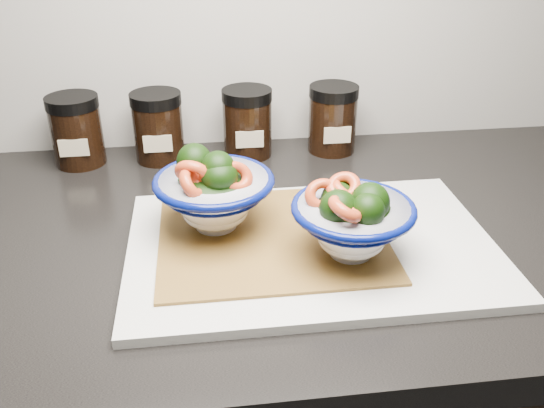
{
  "coord_description": "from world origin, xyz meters",
  "views": [
    {
      "loc": [
        -0.09,
        0.8,
        1.3
      ],
      "look_at": [
        -0.01,
        1.4,
        0.96
      ],
      "focal_mm": 38.0,
      "sensor_mm": 36.0,
      "label": 1
    }
  ],
  "objects": [
    {
      "name": "countertop",
      "position": [
        0.0,
        1.45,
        0.88
      ],
      "size": [
        3.5,
        0.6,
        0.04
      ],
      "primitive_type": "cube",
      "color": "black",
      "rests_on": "cabinet"
    },
    {
      "name": "cutting_board",
      "position": [
        0.04,
        1.38,
        0.91
      ],
      "size": [
        0.45,
        0.3,
        0.01
      ],
      "primitive_type": "cube",
      "color": "silver",
      "rests_on": "countertop"
    },
    {
      "name": "bamboo_mat",
      "position": [
        -0.01,
        1.4,
        0.91
      ],
      "size": [
        0.28,
        0.24,
        0.0
      ],
      "primitive_type": "cube",
      "color": "olive",
      "rests_on": "cutting_board"
    },
    {
      "name": "bowl_left",
      "position": [
        -0.08,
        1.43,
        0.96
      ],
      "size": [
        0.15,
        0.15,
        0.11
      ],
      "rotation": [
        0.0,
        0.0,
        0.24
      ],
      "color": "white",
      "rests_on": "bamboo_mat"
    },
    {
      "name": "bowl_right",
      "position": [
        0.07,
        1.35,
        0.96
      ],
      "size": [
        0.14,
        0.14,
        0.1
      ],
      "rotation": [
        0.0,
        0.0,
        0.41
      ],
      "color": "white",
      "rests_on": "bamboo_mat"
    },
    {
      "name": "spice_jar_a",
      "position": [
        -0.29,
        1.69,
        0.96
      ],
      "size": [
        0.08,
        0.08,
        0.11
      ],
      "color": "black",
      "rests_on": "countertop"
    },
    {
      "name": "spice_jar_b",
      "position": [
        -0.16,
        1.69,
        0.96
      ],
      "size": [
        0.08,
        0.08,
        0.11
      ],
      "color": "black",
      "rests_on": "countertop"
    },
    {
      "name": "spice_jar_c",
      "position": [
        -0.02,
        1.69,
        0.96
      ],
      "size": [
        0.08,
        0.08,
        0.11
      ],
      "color": "black",
      "rests_on": "countertop"
    },
    {
      "name": "spice_jar_d",
      "position": [
        0.13,
        1.69,
        0.96
      ],
      "size": [
        0.08,
        0.08,
        0.11
      ],
      "color": "black",
      "rests_on": "countertop"
    }
  ]
}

